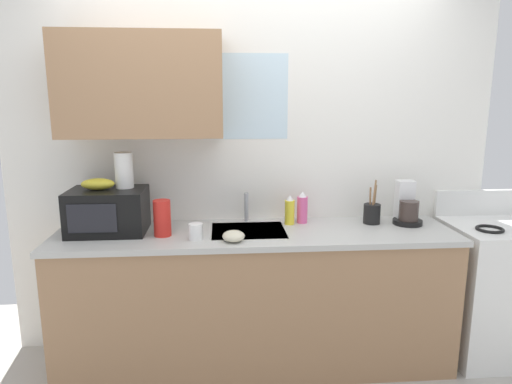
# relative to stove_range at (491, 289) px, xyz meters

# --- Properties ---
(kitchen_wall_assembly) EXTENTS (3.26, 0.42, 2.50)m
(kitchen_wall_assembly) POSITION_rel_stove_range_xyz_m (-1.72, 0.31, 0.90)
(kitchen_wall_assembly) COLOR white
(kitchen_wall_assembly) RESTS_ON ground
(counter_unit) EXTENTS (2.49, 0.63, 0.90)m
(counter_unit) POSITION_rel_stove_range_xyz_m (-1.59, -0.00, -0.00)
(counter_unit) COLOR #9E7551
(counter_unit) RESTS_ON ground
(sink_faucet) EXTENTS (0.03, 0.03, 0.20)m
(sink_faucet) POSITION_rel_stove_range_xyz_m (-1.64, 0.24, 0.54)
(sink_faucet) COLOR #B2B5BA
(sink_faucet) RESTS_ON counter_unit
(stove_range) EXTENTS (0.60, 0.60, 1.08)m
(stove_range) POSITION_rel_stove_range_xyz_m (0.00, 0.00, 0.00)
(stove_range) COLOR white
(stove_range) RESTS_ON ground
(microwave) EXTENTS (0.46, 0.35, 0.27)m
(microwave) POSITION_rel_stove_range_xyz_m (-2.50, 0.04, 0.58)
(microwave) COLOR black
(microwave) RESTS_ON counter_unit
(banana_bunch) EXTENTS (0.20, 0.11, 0.07)m
(banana_bunch) POSITION_rel_stove_range_xyz_m (-2.55, 0.05, 0.75)
(banana_bunch) COLOR gold
(banana_bunch) RESTS_ON microwave
(paper_towel_roll) EXTENTS (0.11, 0.11, 0.22)m
(paper_towel_roll) POSITION_rel_stove_range_xyz_m (-2.40, 0.10, 0.82)
(paper_towel_roll) COLOR white
(paper_towel_roll) RESTS_ON microwave
(coffee_maker) EXTENTS (0.19, 0.21, 0.28)m
(coffee_maker) POSITION_rel_stove_range_xyz_m (-0.58, 0.10, 0.55)
(coffee_maker) COLOR black
(coffee_maker) RESTS_ON counter_unit
(dish_soap_bottle_yellow) EXTENTS (0.06, 0.06, 0.20)m
(dish_soap_bottle_yellow) POSITION_rel_stove_range_xyz_m (-1.36, 0.14, 0.53)
(dish_soap_bottle_yellow) COLOR yellow
(dish_soap_bottle_yellow) RESTS_ON counter_unit
(dish_soap_bottle_pink) EXTENTS (0.07, 0.07, 0.21)m
(dish_soap_bottle_pink) POSITION_rel_stove_range_xyz_m (-1.27, 0.17, 0.54)
(dish_soap_bottle_pink) COLOR #E55999
(dish_soap_bottle_pink) RESTS_ON counter_unit
(cereal_canister) EXTENTS (0.10, 0.10, 0.22)m
(cereal_canister) POSITION_rel_stove_range_xyz_m (-2.16, -0.05, 0.55)
(cereal_canister) COLOR red
(cereal_canister) RESTS_ON counter_unit
(mug_white) EXTENTS (0.08, 0.08, 0.09)m
(mug_white) POSITION_rel_stove_range_xyz_m (-1.96, -0.14, 0.49)
(mug_white) COLOR white
(mug_white) RESTS_ON counter_unit
(utensil_crock) EXTENTS (0.11, 0.11, 0.30)m
(utensil_crock) POSITION_rel_stove_range_xyz_m (-0.81, 0.12, 0.51)
(utensil_crock) COLOR black
(utensil_crock) RESTS_ON counter_unit
(small_bowl) EXTENTS (0.13, 0.13, 0.06)m
(small_bowl) POSITION_rel_stove_range_xyz_m (-1.74, -0.20, 0.47)
(small_bowl) COLOR beige
(small_bowl) RESTS_ON counter_unit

